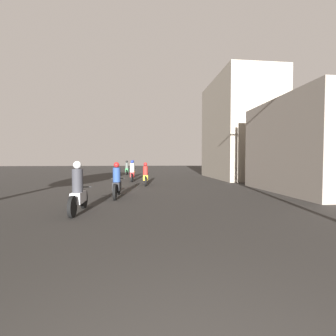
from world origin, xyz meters
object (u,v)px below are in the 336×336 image
building_right_near (312,146)px  motorcycle_yellow (145,176)px  building_right_far (239,130)px  motorcycle_black (117,183)px  motorcycle_orange (133,170)px  motorcycle_green (127,169)px  motorcycle_silver (78,192)px  motorcycle_red (132,173)px

building_right_near → motorcycle_yellow: bearing=154.4°
building_right_far → motorcycle_black: bearing=-135.9°
motorcycle_black → motorcycle_orange: 11.52m
building_right_near → building_right_far: 8.95m
motorcycle_orange → building_right_near: (9.57, -10.90, 1.71)m
motorcycle_green → motorcycle_yellow: bearing=-87.9°
motorcycle_silver → motorcycle_black: size_ratio=0.89×
motorcycle_black → motorcycle_yellow: motorcycle_black is taller
building_right_near → motorcycle_orange: bearing=131.3°
motorcycle_black → motorcycle_silver: bearing=-102.6°
motorcycle_yellow → motorcycle_orange: (-1.12, 6.85, 0.04)m
motorcycle_orange → building_right_near: size_ratio=0.33×
motorcycle_black → building_right_far: bearing=48.5°
motorcycle_orange → motorcycle_green: (-0.84, 3.65, -0.01)m
motorcycle_yellow → building_right_near: bearing=-31.0°
motorcycle_black → motorcycle_orange: bearing=93.5°
motorcycle_silver → building_right_near: building_right_near is taller
motorcycle_black → motorcycle_yellow: bearing=78.9°
motorcycle_black → building_right_near: bearing=8.0°
motorcycle_yellow → building_right_far: 10.27m
motorcycle_silver → building_right_far: bearing=55.5°
motorcycle_red → building_right_far: size_ratio=0.23×
motorcycle_black → motorcycle_orange: (0.17, 11.52, 0.03)m
motorcycle_red → motorcycle_green: (-0.98, 7.84, -0.02)m
motorcycle_silver → building_right_near: (10.59, 3.42, 1.70)m
motorcycle_orange → motorcycle_green: size_ratio=1.00×
motorcycle_black → motorcycle_orange: size_ratio=1.05×
motorcycle_black → motorcycle_yellow: size_ratio=1.02×
motorcycle_silver → motorcycle_orange: 14.35m
motorcycle_silver → motorcycle_yellow: 7.77m
motorcycle_red → building_right_far: 10.23m
motorcycle_black → motorcycle_red: (0.30, 7.33, 0.03)m
motorcycle_yellow → building_right_far: size_ratio=0.24×
motorcycle_silver → motorcycle_red: (1.16, 10.13, 0.00)m
motorcycle_red → motorcycle_black: bearing=-99.0°
motorcycle_silver → building_right_near: 11.26m
motorcycle_yellow → motorcycle_orange: bearing=93.9°
motorcycle_yellow → motorcycle_orange: motorcycle_orange is taller
motorcycle_yellow → motorcycle_black: bearing=-110.8°
building_right_near → motorcycle_green: bearing=125.6°
building_right_near → building_right_far: size_ratio=0.72×
motorcycle_yellow → building_right_near: 9.53m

